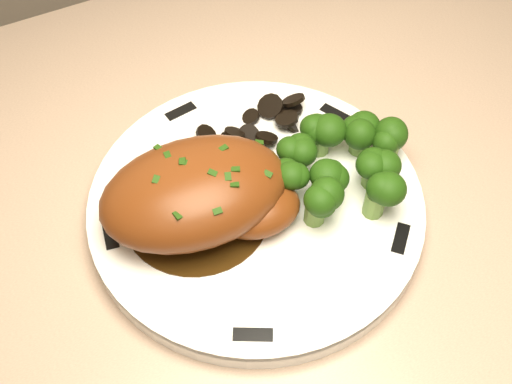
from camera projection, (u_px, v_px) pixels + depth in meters
name	position (u px, v px, depth m)	size (l,w,h in m)	color
counter	(288.00, 340.00, 0.99)	(2.14, 0.71, 1.05)	#4D3D23
plate	(256.00, 205.00, 0.56)	(0.29, 0.29, 0.02)	white
rim_accent_0	(181.00, 112.00, 0.61)	(0.03, 0.01, 0.00)	black
rim_accent_1	(110.00, 234.00, 0.53)	(0.03, 0.01, 0.00)	black
rim_accent_2	(253.00, 335.00, 0.48)	(0.03, 0.01, 0.00)	black
rim_accent_3	(401.00, 239.00, 0.53)	(0.03, 0.01, 0.00)	black
rim_accent_4	(335.00, 114.00, 0.61)	(0.03, 0.01, 0.00)	black
gravy_pool	(197.00, 213.00, 0.54)	(0.12, 0.12, 0.00)	black
chicken_breast	(202.00, 194.00, 0.52)	(0.17, 0.12, 0.06)	brown
mushroom_pile	(261.00, 141.00, 0.59)	(0.09, 0.07, 0.03)	black
broccoli_florets	(339.00, 165.00, 0.54)	(0.13, 0.11, 0.04)	olive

